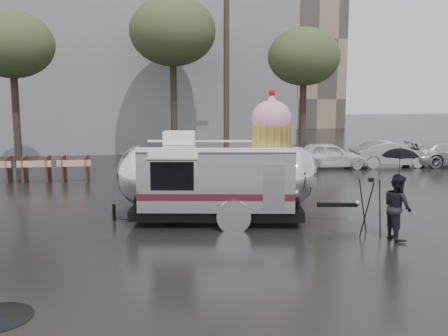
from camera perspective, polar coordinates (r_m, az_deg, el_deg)
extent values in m
plane|color=black|center=(11.75, -3.57, -9.47)|extent=(120.00, 120.00, 0.00)
cylinder|color=black|center=(15.60, -9.64, -4.98)|extent=(1.30, 1.30, 0.01)
cube|color=slate|center=(35.43, -12.58, 13.11)|extent=(22.00, 12.00, 13.00)
cylinder|color=#473323|center=(25.36, 0.26, 10.61)|extent=(0.28, 0.28, 9.00)
cylinder|color=#382D26|center=(25.00, -21.74, 6.41)|extent=(0.32, 0.32, 5.85)
ellipsoid|color=#344222|center=(25.06, -22.08, 12.35)|extent=(3.64, 3.64, 2.86)
cylinder|color=#382D26|center=(26.16, -5.50, 8.05)|extent=(0.32, 0.32, 6.75)
ellipsoid|color=#344222|center=(26.30, -5.60, 14.60)|extent=(4.20, 4.20, 3.30)
cylinder|color=#382D26|center=(25.05, 8.57, 6.42)|extent=(0.32, 0.32, 5.40)
ellipsoid|color=#344222|center=(25.08, 8.69, 11.90)|extent=(3.36, 3.36, 2.64)
cube|color=#473323|center=(22.22, -22.36, -0.13)|extent=(0.08, 0.80, 1.00)
cube|color=#473323|center=(22.06, -20.86, -0.10)|extent=(0.08, 0.80, 1.00)
cube|color=#473323|center=(21.86, -18.57, -0.06)|extent=(0.08, 0.80, 1.00)
cube|color=#E5590C|center=(21.55, -19.98, 0.42)|extent=(1.30, 0.04, 0.25)
cube|color=#473323|center=(21.74, -17.03, -0.03)|extent=(0.08, 0.80, 1.00)
cube|color=#473323|center=(21.60, -14.68, 0.01)|extent=(0.08, 0.80, 1.00)
cube|color=#E5590C|center=(21.26, -16.04, 0.50)|extent=(1.30, 0.04, 0.25)
imported|color=silver|center=(24.55, 11.33, 1.61)|extent=(4.00, 1.80, 1.40)
imported|color=#B2B2B7|center=(25.63, 17.72, 1.66)|extent=(4.00, 1.80, 1.40)
cube|color=silver|center=(14.40, -0.79, -0.74)|extent=(4.32, 2.64, 1.67)
ellipsoid|color=silver|center=(14.49, 7.30, -0.75)|extent=(1.65, 2.29, 1.67)
ellipsoid|color=silver|center=(14.59, -8.82, -0.72)|extent=(1.65, 2.29, 1.67)
cube|color=black|center=(14.59, -0.78, -4.52)|extent=(4.84, 2.44, 0.28)
cylinder|color=black|center=(13.66, 1.07, -5.44)|extent=(0.67, 0.29, 0.65)
cylinder|color=black|center=(15.52, 1.02, -3.71)|extent=(0.67, 0.29, 0.65)
cylinder|color=silver|center=(13.52, 1.07, -5.38)|extent=(0.89, 0.21, 0.89)
cube|color=black|center=(14.86, 12.23, -3.93)|extent=(1.12, 0.25, 0.11)
sphere|color=silver|center=(14.97, 14.32, -3.73)|extent=(0.17, 0.17, 0.15)
cylinder|color=black|center=(14.96, -11.89, -4.74)|extent=(0.10, 0.10, 0.46)
cube|color=#4E141E|center=(13.43, -0.90, -3.24)|extent=(4.05, 0.56, 0.19)
cube|color=#4E141E|center=(15.52, -0.69, -1.62)|extent=(4.05, 0.56, 0.19)
cube|color=black|center=(13.39, -5.67, -0.90)|extent=(1.11, 0.17, 0.74)
cube|color=#B3B1A6|center=(13.10, -5.81, 0.94)|extent=(1.35, 0.62, 0.13)
cube|color=silver|center=(13.41, 5.45, -2.10)|extent=(0.56, 0.10, 1.21)
cube|color=white|center=(14.33, -4.89, 3.29)|extent=(0.91, 0.71, 0.35)
cylinder|color=gold|center=(14.30, 5.17, 3.65)|extent=(1.08, 1.08, 0.56)
ellipsoid|color=#F6A9CC|center=(14.26, 5.19, 5.43)|extent=(1.21, 1.21, 0.96)
cone|color=#F6A9CC|center=(14.25, 5.22, 7.37)|extent=(0.52, 0.52, 0.37)
sphere|color=red|center=(14.24, 5.23, 8.19)|extent=(0.21, 0.21, 0.19)
imported|color=black|center=(13.40, 18.35, -4.06)|extent=(0.50, 0.81, 1.61)
imported|color=black|center=(13.21, 18.58, 0.64)|extent=(1.06, 1.06, 0.73)
cylinder|color=black|center=(13.40, 18.36, -3.97)|extent=(0.02, 0.02, 1.65)
cylinder|color=black|center=(13.63, 16.61, -4.22)|extent=(0.08, 0.33, 1.42)
cylinder|color=black|center=(13.74, 14.87, -4.03)|extent=(0.31, 0.14, 1.42)
cylinder|color=black|center=(13.33, 15.27, -4.44)|extent=(0.26, 0.22, 1.42)
cube|color=black|center=(13.43, 15.71, -1.23)|extent=(0.13, 0.12, 0.10)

